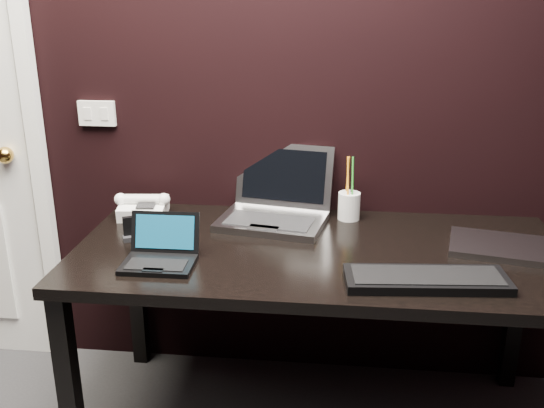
# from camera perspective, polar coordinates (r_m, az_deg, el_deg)

# --- Properties ---
(wall_back) EXTENTS (4.00, 0.00, 4.00)m
(wall_back) POSITION_cam_1_polar(r_m,az_deg,el_deg) (2.38, -2.18, 12.53)
(wall_back) COLOR black
(wall_back) RESTS_ON ground
(wall_switch) EXTENTS (0.15, 0.02, 0.10)m
(wall_switch) POSITION_cam_1_polar(r_m,az_deg,el_deg) (2.56, -16.16, 8.20)
(wall_switch) COLOR silver
(wall_switch) RESTS_ON wall_back
(desk) EXTENTS (1.70, 0.80, 0.74)m
(desk) POSITION_cam_1_polar(r_m,az_deg,el_deg) (2.15, 4.46, -6.07)
(desk) COLOR black
(desk) RESTS_ON ground
(netbook) EXTENTS (0.23, 0.21, 0.15)m
(netbook) POSITION_cam_1_polar(r_m,az_deg,el_deg) (2.02, -10.48, -4.71)
(netbook) COLOR black
(netbook) RESTS_ON desk
(silver_laptop) EXTENTS (0.45, 0.42, 0.27)m
(silver_laptop) POSITION_cam_1_polar(r_m,az_deg,el_deg) (2.34, 0.31, -0.39)
(silver_laptop) COLOR #939298
(silver_laptop) RESTS_ON desk
(ext_keyboard) EXTENTS (0.51, 0.21, 0.03)m
(ext_keyboard) POSITION_cam_1_polar(r_m,az_deg,el_deg) (1.92, 14.32, -6.87)
(ext_keyboard) COLOR black
(ext_keyboard) RESTS_ON desk
(closed_laptop) EXTENTS (0.38, 0.30, 0.02)m
(closed_laptop) POSITION_cam_1_polar(r_m,az_deg,el_deg) (2.24, 20.69, -3.78)
(closed_laptop) COLOR #9C9DA2
(closed_laptop) RESTS_ON desk
(desk_phone) EXTENTS (0.22, 0.18, 0.11)m
(desk_phone) POSITION_cam_1_polar(r_m,az_deg,el_deg) (2.44, -12.02, -0.30)
(desk_phone) COLOR white
(desk_phone) RESTS_ON desk
(mobile_phone) EXTENTS (0.06, 0.06, 0.09)m
(mobile_phone) POSITION_cam_1_polar(r_m,az_deg,el_deg) (2.23, -13.28, -2.53)
(mobile_phone) COLOR black
(mobile_phone) RESTS_ON desk
(pen_cup) EXTENTS (0.11, 0.11, 0.25)m
(pen_cup) POSITION_cam_1_polar(r_m,az_deg,el_deg) (2.38, 7.26, -0.06)
(pen_cup) COLOR silver
(pen_cup) RESTS_ON desk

